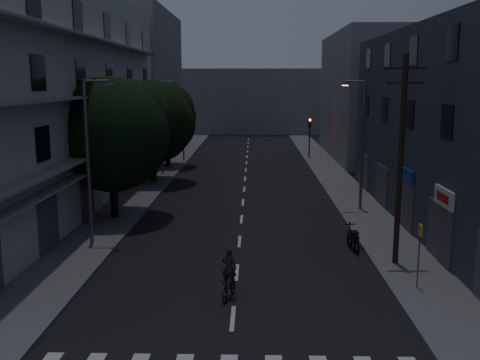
{
  "coord_description": "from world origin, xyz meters",
  "views": [
    {
      "loc": [
        0.68,
        -15.16,
        7.98
      ],
      "look_at": [
        0.0,
        12.0,
        3.0
      ],
      "focal_mm": 40.0,
      "sensor_mm": 36.0,
      "label": 1
    }
  ],
  "objects_px": {
    "motorcycle": "(353,240)",
    "cyclist": "(229,281)",
    "utility_pole": "(401,157)",
    "bus_stop_sign": "(419,244)"
  },
  "relations": [
    {
      "from": "motorcycle",
      "to": "cyclist",
      "type": "xyz_separation_m",
      "value": [
        -5.72,
        -6.02,
        0.16
      ]
    },
    {
      "from": "bus_stop_sign",
      "to": "motorcycle",
      "type": "xyz_separation_m",
      "value": [
        -1.52,
        5.18,
        -1.39
      ]
    },
    {
      "from": "utility_pole",
      "to": "motorcycle",
      "type": "bearing_deg",
      "value": 121.83
    },
    {
      "from": "utility_pole",
      "to": "motorcycle",
      "type": "xyz_separation_m",
      "value": [
        -1.43,
        2.3,
        -4.36
      ]
    },
    {
      "from": "bus_stop_sign",
      "to": "cyclist",
      "type": "distance_m",
      "value": 7.39
    },
    {
      "from": "utility_pole",
      "to": "motorcycle",
      "type": "relative_size",
      "value": 4.52
    },
    {
      "from": "utility_pole",
      "to": "cyclist",
      "type": "bearing_deg",
      "value": -152.48
    },
    {
      "from": "utility_pole",
      "to": "motorcycle",
      "type": "height_order",
      "value": "utility_pole"
    },
    {
      "from": "bus_stop_sign",
      "to": "cyclist",
      "type": "height_order",
      "value": "bus_stop_sign"
    },
    {
      "from": "utility_pole",
      "to": "bus_stop_sign",
      "type": "distance_m",
      "value": 4.15
    }
  ]
}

